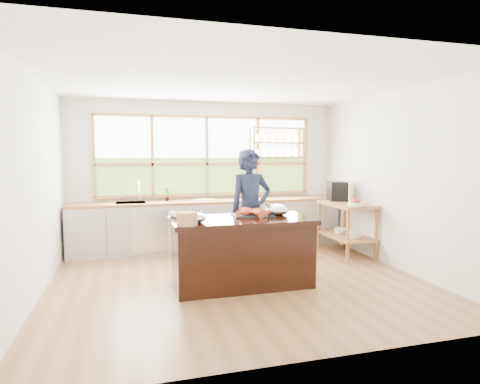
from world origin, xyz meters
name	(u,v)px	position (x,y,z in m)	size (l,w,h in m)	color
ground_plane	(238,280)	(0.00, 0.00, 0.00)	(5.00, 5.00, 0.00)	#986342
room_shell	(230,153)	(0.02, 0.51, 1.75)	(5.02, 4.52, 2.71)	silver
back_counter	(209,224)	(-0.02, 1.94, 0.45)	(4.90, 0.63, 0.90)	#A9A7A0
right_shelf_unit	(347,220)	(2.19, 0.89, 0.60)	(0.62, 1.10, 0.90)	#9A5329
island	(242,251)	(0.00, -0.20, 0.45)	(1.85, 0.90, 0.90)	black
cook	(251,210)	(0.33, 0.47, 0.91)	(0.66, 0.43, 1.81)	#151B36
potted_plant	(167,194)	(-0.78, 2.00, 1.02)	(0.13, 0.09, 0.25)	slate
cutting_board	(204,200)	(-0.12, 1.94, 0.91)	(0.40, 0.30, 0.01)	#73C344
espresso_machine	(337,191)	(2.19, 1.24, 1.07)	(0.30, 0.32, 0.34)	black
wine_bottle	(351,195)	(2.24, 0.84, 1.04)	(0.07, 0.07, 0.28)	#96B050
fruit_bowl	(356,203)	(2.14, 0.53, 0.94)	(0.25, 0.25, 0.11)	silver
slate_board	(253,215)	(0.20, -0.05, 0.91)	(0.55, 0.40, 0.02)	black
lobster_pile	(255,212)	(0.22, -0.08, 0.96)	(0.52, 0.48, 0.08)	#D64A1D
mixing_bowl_left	(195,218)	(-0.64, -0.37, 0.96)	(0.28, 0.28, 0.13)	silver
mixing_bowl_right	(277,210)	(0.54, -0.06, 0.97)	(0.33, 0.33, 0.16)	silver
wine_glass	(267,208)	(0.26, -0.47, 1.06)	(0.08, 0.08, 0.22)	silver
wicker_basket	(187,219)	(-0.77, -0.54, 0.98)	(0.25, 0.25, 0.16)	tan
parchment_roll	(177,215)	(-0.82, 0.06, 0.94)	(0.08, 0.08, 0.30)	white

